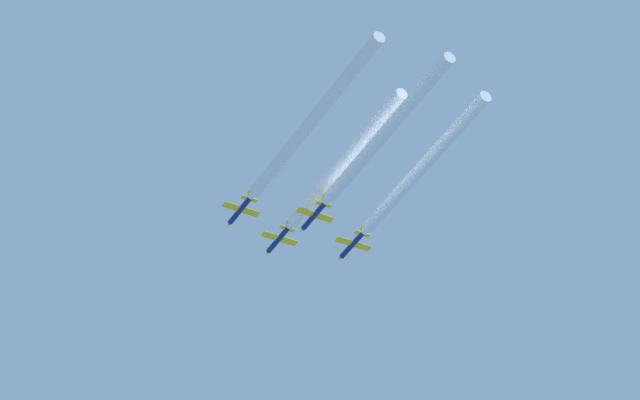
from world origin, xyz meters
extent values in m
cylinder|color=navy|center=(0.06, 7.74, 237.33)|extent=(1.03, 8.89, 1.03)
cone|color=yellow|center=(0.06, 12.94, 237.33)|extent=(0.98, 1.50, 0.98)
ellipsoid|color=#0C263F|center=(0.06, 9.70, 237.77)|extent=(0.57, 2.06, 0.46)
cube|color=yellow|center=(0.06, 7.30, 237.25)|extent=(7.49, 1.78, 0.11)
cube|color=yellow|center=(0.06, 3.71, 237.33)|extent=(3.18, 1.03, 0.11)
cube|color=yellow|center=(0.06, 3.78, 238.64)|extent=(0.09, 1.22, 1.59)
cylinder|color=black|center=(0.06, 3.06, 237.33)|extent=(0.77, 0.56, 0.77)
cylinder|color=navy|center=(-12.22, -0.51, 234.85)|extent=(1.03, 8.89, 1.03)
cone|color=yellow|center=(-12.22, 4.68, 234.85)|extent=(0.98, 1.50, 0.98)
ellipsoid|color=#0C263F|center=(-12.22, 1.45, 235.28)|extent=(0.57, 2.06, 0.46)
cube|color=yellow|center=(-12.22, -0.96, 234.77)|extent=(7.49, 1.78, 0.11)
cube|color=yellow|center=(-12.22, -4.55, 234.85)|extent=(3.18, 1.03, 0.11)
cube|color=yellow|center=(-12.22, -4.47, 236.16)|extent=(0.09, 1.22, 1.59)
cylinder|color=black|center=(-12.22, -5.19, 234.85)|extent=(0.77, 0.56, 0.77)
cylinder|color=navy|center=(12.27, -0.42, 234.82)|extent=(1.03, 8.89, 1.03)
cone|color=yellow|center=(12.27, 4.77, 234.82)|extent=(0.98, 1.50, 0.98)
ellipsoid|color=#0C263F|center=(12.27, 1.53, 235.26)|extent=(0.57, 2.06, 0.46)
cube|color=yellow|center=(12.27, -0.87, 234.75)|extent=(7.49, 1.78, 0.11)
cube|color=yellow|center=(12.27, -4.46, 234.82)|extent=(3.18, 1.03, 0.11)
cube|color=yellow|center=(12.27, -4.38, 236.14)|extent=(0.09, 1.22, 1.59)
cylinder|color=black|center=(12.27, -5.10, 234.82)|extent=(0.77, 0.56, 0.77)
cylinder|color=navy|center=(0.07, -7.75, 232.90)|extent=(1.03, 8.89, 1.03)
cone|color=yellow|center=(0.07, -2.56, 232.90)|extent=(0.98, 1.50, 0.98)
ellipsoid|color=#0C263F|center=(0.07, -5.80, 233.34)|extent=(0.57, 2.06, 0.46)
cube|color=yellow|center=(0.07, -8.20, 232.82)|extent=(7.49, 1.78, 0.11)
cube|color=yellow|center=(0.07, -11.79, 232.90)|extent=(3.18, 1.03, 0.11)
cube|color=yellow|center=(0.07, -11.71, 234.21)|extent=(0.09, 1.22, 1.59)
cylinder|color=black|center=(0.07, -12.43, 232.90)|extent=(0.77, 0.56, 0.77)
cylinder|color=white|center=(0.06, -16.08, 237.33)|extent=(1.25, 38.16, 1.25)
cylinder|color=white|center=(0.06, -20.66, 237.33)|extent=(2.38, 43.88, 2.38)
cylinder|color=white|center=(-12.22, -26.72, 234.85)|extent=(1.25, 42.93, 1.25)
cylinder|color=white|center=(-12.22, -31.87, 234.85)|extent=(2.38, 49.36, 2.38)
cylinder|color=white|center=(12.27, -24.49, 234.82)|extent=(1.25, 38.63, 1.25)
cylinder|color=white|center=(12.27, -29.12, 234.82)|extent=(2.38, 44.43, 2.38)
cylinder|color=white|center=(0.07, -32.12, 232.90)|extent=(1.25, 39.25, 1.25)
cylinder|color=white|center=(0.07, -36.84, 232.90)|extent=(2.38, 45.14, 2.38)
camera|label=1|loc=(-140.15, -282.71, 2.44)|focal=113.16mm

